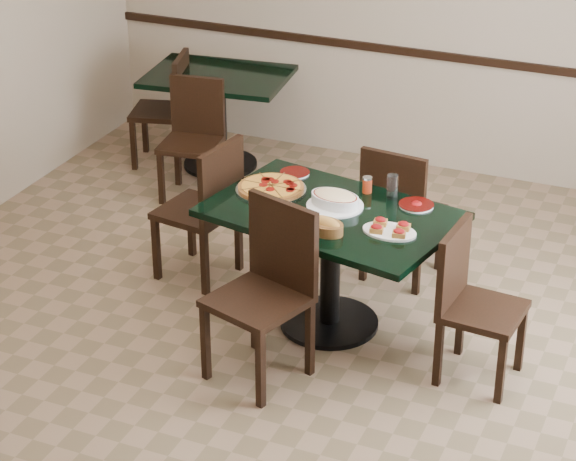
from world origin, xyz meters
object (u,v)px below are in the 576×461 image
at_px(back_chair_near, 194,132).
at_px(bread_basket, 325,226).
at_px(main_table, 331,240).
at_px(chair_right, 470,296).
at_px(chair_far, 399,208).
at_px(chair_left, 207,203).
at_px(chair_near, 269,281).
at_px(pepperoni_pizza, 271,188).
at_px(lasagna_casserole, 335,199).
at_px(back_table, 219,102).
at_px(bruschetta_platter, 390,229).
at_px(back_chair_left, 169,104).

relative_size(back_chair_near, bread_basket, 3.49).
relative_size(main_table, chair_right, 1.72).
xyz_separation_m(chair_far, chair_left, (-1.10, -0.43, 0.01)).
bearing_deg(chair_right, chair_near, 115.30).
bearing_deg(pepperoni_pizza, chair_near, -67.06).
distance_m(main_table, chair_far, 0.70).
relative_size(chair_left, lasagna_casserole, 2.85).
bearing_deg(back_table, pepperoni_pizza, -61.92).
height_order(chair_left, bread_basket, chair_left).
xyz_separation_m(chair_far, pepperoni_pizza, (-0.62, -0.55, 0.26)).
bearing_deg(bread_basket, main_table, 115.47).
xyz_separation_m(chair_right, bruschetta_platter, (-0.48, 0.05, 0.28)).
relative_size(main_table, back_chair_near, 1.75).
relative_size(lasagna_casserole, bruschetta_platter, 1.04).
distance_m(chair_left, lasagna_casserole, 0.96).
relative_size(chair_left, bread_basket, 3.77).
bearing_deg(chair_left, back_table, -147.47).
bearing_deg(pepperoni_pizza, back_chair_left, 133.93).
xyz_separation_m(chair_near, back_chair_left, (-1.88, 2.33, -0.07)).
distance_m(back_table, chair_far, 2.18).
bearing_deg(chair_far, bread_basket, 88.19).
bearing_deg(chair_right, pepperoni_pizza, 81.42).
height_order(main_table, bread_basket, bread_basket).
bearing_deg(chair_right, back_table, 55.40).
bearing_deg(bruschetta_platter, chair_near, -136.93).
height_order(pepperoni_pizza, lasagna_casserole, lasagna_casserole).
distance_m(chair_far, bruschetta_platter, 0.86).
height_order(back_table, back_chair_left, back_chair_left).
xyz_separation_m(pepperoni_pizza, bread_basket, (0.49, -0.38, 0.02)).
bearing_deg(bruschetta_platter, back_table, 138.86).
bearing_deg(chair_right, bread_basket, 100.03).
bearing_deg(back_chair_near, bread_basket, -52.38).
relative_size(chair_near, lasagna_casserole, 3.03).
height_order(chair_near, back_chair_near, chair_near).
xyz_separation_m(main_table, back_table, (-1.63, 1.86, -0.04)).
xyz_separation_m(chair_left, lasagna_casserole, (0.91, -0.17, 0.27)).
bearing_deg(back_chair_near, back_table, 87.38).
bearing_deg(back_table, main_table, -55.38).
distance_m(main_table, chair_right, 0.89).
xyz_separation_m(back_chair_left, pepperoni_pizza, (1.59, -1.65, 0.28)).
xyz_separation_m(chair_near, bruschetta_platter, (0.52, 0.44, 0.21)).
distance_m(chair_far, back_chair_near, 1.90).
bearing_deg(lasagna_casserole, main_table, -77.21).
height_order(chair_right, back_chair_near, chair_right).
xyz_separation_m(back_chair_near, back_chair_left, (-0.43, 0.42, 0.01)).
height_order(chair_far, bruschetta_platter, chair_far).
xyz_separation_m(back_table, chair_left, (0.72, -1.62, -0.00)).
bearing_deg(chair_near, chair_far, 92.70).
bearing_deg(bread_basket, back_chair_left, 147.89).
relative_size(chair_near, pepperoni_pizza, 2.37).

